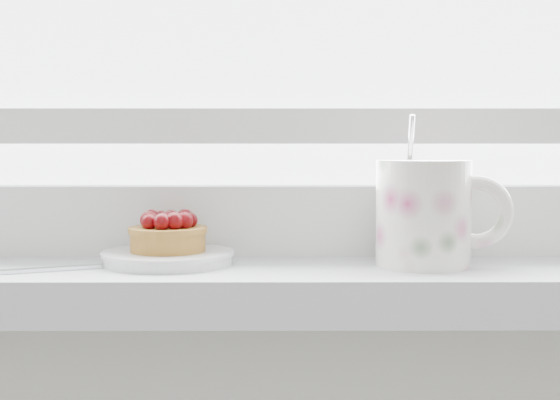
{
  "coord_description": "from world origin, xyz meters",
  "views": [
    {
      "loc": [
        0.01,
        1.17,
        1.05
      ],
      "look_at": [
        0.01,
        1.88,
        1.0
      ],
      "focal_mm": 50.0,
      "sensor_mm": 36.0,
      "label": 1
    }
  ],
  "objects_px": {
    "saucer": "(168,258)",
    "floral_mug": "(427,211)",
    "raspberry_tart": "(168,233)",
    "fork": "(83,267)"
  },
  "relations": [
    {
      "from": "raspberry_tart",
      "to": "saucer",
      "type": "bearing_deg",
      "value": -75.65
    },
    {
      "from": "floral_mug",
      "to": "fork",
      "type": "xyz_separation_m",
      "value": [
        -0.31,
        -0.01,
        -0.05
      ]
    },
    {
      "from": "floral_mug",
      "to": "raspberry_tart",
      "type": "bearing_deg",
      "value": 176.72
    },
    {
      "from": "saucer",
      "to": "fork",
      "type": "relative_size",
      "value": 0.68
    },
    {
      "from": "saucer",
      "to": "raspberry_tart",
      "type": "distance_m",
      "value": 0.02
    },
    {
      "from": "saucer",
      "to": "floral_mug",
      "type": "height_order",
      "value": "floral_mug"
    },
    {
      "from": "saucer",
      "to": "floral_mug",
      "type": "xyz_separation_m",
      "value": [
        0.24,
        -0.01,
        0.04
      ]
    },
    {
      "from": "raspberry_tart",
      "to": "fork",
      "type": "distance_m",
      "value": 0.08
    },
    {
      "from": "saucer",
      "to": "fork",
      "type": "height_order",
      "value": "saucer"
    },
    {
      "from": "saucer",
      "to": "floral_mug",
      "type": "relative_size",
      "value": 0.89
    }
  ]
}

